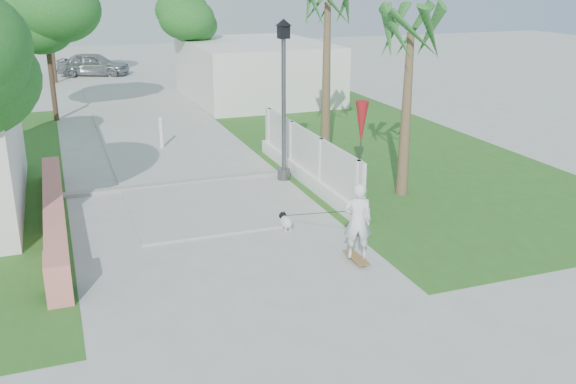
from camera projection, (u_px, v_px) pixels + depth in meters
name	position (u px, v px, depth m)	size (l,w,h in m)	color
ground	(240.00, 275.00, 12.46)	(90.00, 90.00, 0.00)	#B7B7B2
path_strip	(122.00, 98.00, 30.22)	(3.20, 36.00, 0.06)	#B7B7B2
curb	(180.00, 183.00, 17.78)	(6.50, 0.25, 0.10)	#999993
grass_right	(372.00, 146.00, 21.86)	(8.00, 20.00, 0.01)	#2E601E
pink_wall	(55.00, 219.00, 14.44)	(0.45, 8.20, 0.80)	#E37674
lattice_fence	(307.00, 164.00, 17.85)	(0.35, 7.00, 1.50)	white
building_right	(255.00, 70.00, 30.00)	(6.00, 8.00, 2.60)	silver
street_lamp	(284.00, 95.00, 17.52)	(0.44, 0.44, 4.44)	#59595E
bollard	(161.00, 132.00, 21.23)	(0.14, 0.14, 1.09)	white
patio_umbrella	(362.00, 123.00, 17.49)	(0.36, 0.36, 2.30)	#59595E
tree_path_left	(46.00, 22.00, 24.46)	(3.40, 3.40, 5.23)	#4C3826
tree_path_right	(186.00, 20.00, 30.15)	(3.00, 3.00, 4.79)	#4C3826
tree_path_far	(48.00, 9.00, 33.41)	(3.20, 3.20, 5.17)	#4C3826
palm_far	(328.00, 13.00, 18.30)	(1.80, 1.80, 5.30)	brown
palm_near	(410.00, 42.00, 15.80)	(1.80, 1.80, 4.70)	brown
skateboarder	(324.00, 216.00, 13.45)	(1.10, 2.69, 1.67)	olive
dog	(286.00, 221.00, 14.60)	(0.28, 0.58, 0.40)	silver
parked_car	(93.00, 64.00, 36.61)	(1.60, 3.98, 1.36)	#9FA3A7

